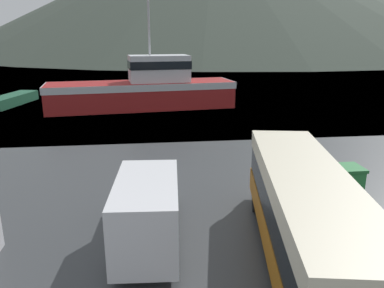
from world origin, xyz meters
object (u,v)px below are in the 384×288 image
object	(u,v)px
tour_bus	(304,213)
storage_bin	(346,181)
small_boat	(12,100)
fishing_boat	(145,88)
delivery_van	(148,208)

from	to	relation	value
tour_bus	storage_bin	bearing A→B (deg)	59.70
tour_bus	small_boat	xyz separation A→B (m)	(-19.25, 31.55, -1.25)
fishing_boat	storage_bin	distance (m)	24.92
tour_bus	small_boat	distance (m)	36.98
delivery_van	storage_bin	distance (m)	9.54
fishing_boat	tour_bus	bearing A→B (deg)	-177.08
storage_bin	small_boat	world-z (taller)	storage_bin
small_boat	fishing_boat	bearing A→B (deg)	177.86
tour_bus	fishing_boat	size ratio (longest dim) A/B	0.56
tour_bus	storage_bin	world-z (taller)	tour_bus
fishing_boat	small_boat	bearing A→B (deg)	68.59
tour_bus	fishing_boat	bearing A→B (deg)	110.54
delivery_van	storage_bin	world-z (taller)	delivery_van
delivery_van	small_boat	bearing A→B (deg)	119.65
delivery_van	tour_bus	bearing A→B (deg)	-16.59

